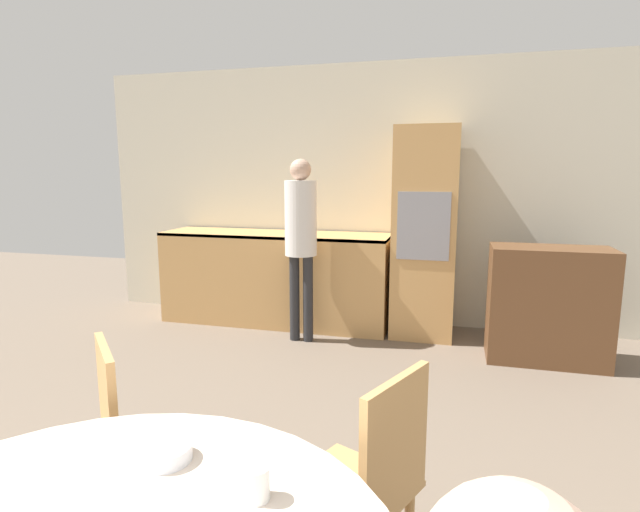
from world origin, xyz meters
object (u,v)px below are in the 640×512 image
at_px(oven_unit, 425,233).
at_px(bowl_near, 165,453).
at_px(person_standing, 301,229).
at_px(chair_far_right, 370,480).
at_px(cup, 256,483).
at_px(sideboard, 548,305).
at_px(chair_far_left, 84,450).

bearing_deg(oven_unit, bowl_near, -97.91).
height_order(oven_unit, person_standing, oven_unit).
relative_size(chair_far_right, bowl_near, 6.02).
bearing_deg(chair_far_right, person_standing, -134.43).
bearing_deg(cup, person_standing, 105.23).
bearing_deg(bowl_near, oven_unit, 82.09).
xyz_separation_m(chair_far_right, cup, (-0.20, -0.50, 0.28)).
height_order(chair_far_right, person_standing, person_standing).
xyz_separation_m(chair_far_right, person_standing, (-1.07, 2.70, 0.54)).
distance_m(sideboard, person_standing, 2.16).
relative_size(sideboard, chair_far_left, 1.06).
xyz_separation_m(chair_far_right, bowl_near, (-0.51, -0.41, 0.26)).
bearing_deg(chair_far_right, bowl_near, -27.35).
bearing_deg(oven_unit, sideboard, -24.07).
xyz_separation_m(person_standing, bowl_near, (0.56, -3.11, -0.27)).
relative_size(oven_unit, chair_far_right, 2.17).
bearing_deg(chair_far_right, sideboard, -176.47).
bearing_deg(chair_far_left, sideboard, 99.18).
bearing_deg(person_standing, oven_unit, 24.72).
height_order(sideboard, chair_far_left, sideboard).
height_order(chair_far_left, bowl_near, chair_far_left).
height_order(sideboard, cup, sideboard).
distance_m(chair_far_left, chair_far_right, 1.08).
bearing_deg(bowl_near, person_standing, 100.23).
bearing_deg(chair_far_right, oven_unit, -155.92).
bearing_deg(cup, sideboard, 69.42).
relative_size(oven_unit, person_standing, 1.18).
bearing_deg(oven_unit, chair_far_left, -107.96).
bearing_deg(bowl_near, sideboard, 64.13).
distance_m(sideboard, chair_far_left, 3.51).
distance_m(person_standing, cup, 3.33).
bearing_deg(oven_unit, cup, -92.95).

